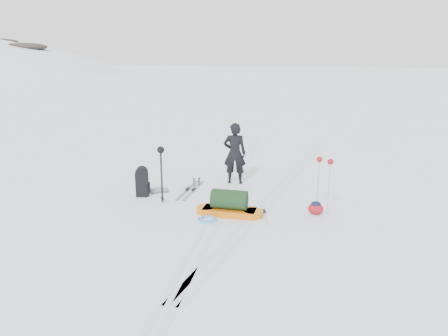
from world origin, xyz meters
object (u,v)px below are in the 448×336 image
(pulk_sled, at_px, (229,205))
(skier, at_px, (235,153))
(ski_poles_black, at_px, (161,157))
(expedition_rucksack, at_px, (144,182))

(pulk_sled, bearing_deg, skier, 99.38)
(skier, distance_m, ski_poles_black, 2.65)
(pulk_sled, relative_size, ski_poles_black, 1.10)
(skier, relative_size, ski_poles_black, 1.22)
(pulk_sled, bearing_deg, expedition_rucksack, 161.40)
(pulk_sled, relative_size, expedition_rucksack, 1.98)
(skier, xyz_separation_m, pulk_sled, (0.46, -2.64, -0.69))
(expedition_rucksack, height_order, ski_poles_black, ski_poles_black)
(expedition_rucksack, bearing_deg, ski_poles_black, -44.71)
(skier, bearing_deg, expedition_rucksack, 29.23)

